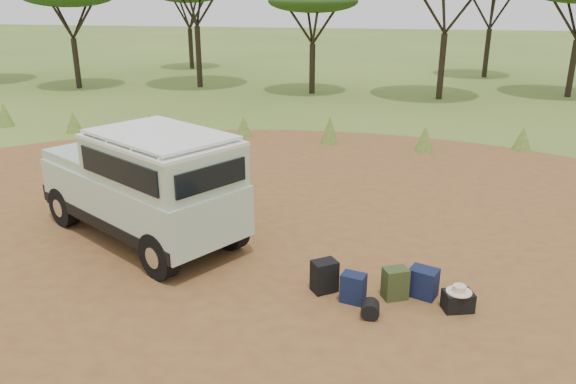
% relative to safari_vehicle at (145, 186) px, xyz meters
% --- Properties ---
extents(ground, '(140.00, 140.00, 0.00)m').
position_rel_safari_vehicle_xyz_m(ground, '(2.66, -0.65, -1.10)').
color(ground, '#496825').
rests_on(ground, ground).
extents(dirt_clearing, '(23.00, 23.00, 0.01)m').
position_rel_safari_vehicle_xyz_m(dirt_clearing, '(2.66, -0.65, -1.10)').
color(dirt_clearing, brown).
rests_on(dirt_clearing, ground).
extents(grass_fringe, '(36.60, 1.60, 0.90)m').
position_rel_safari_vehicle_xyz_m(grass_fringe, '(2.78, 8.02, -0.70)').
color(grass_fringe, '#496825').
rests_on(grass_fringe, ground).
extents(safari_vehicle, '(4.91, 4.02, 2.28)m').
position_rel_safari_vehicle_xyz_m(safari_vehicle, '(0.00, 0.00, 0.00)').
color(safari_vehicle, '#ACC5A8').
rests_on(safari_vehicle, ground).
extents(walking_staff, '(0.31, 0.27, 1.60)m').
position_rel_safari_vehicle_xyz_m(walking_staff, '(-0.24, 0.36, -0.30)').
color(walking_staff, brown).
rests_on(walking_staff, ground).
extents(backpack_black, '(0.49, 0.47, 0.54)m').
position_rel_safari_vehicle_xyz_m(backpack_black, '(3.73, -1.44, -0.83)').
color(backpack_black, black).
rests_on(backpack_black, ground).
extents(backpack_navy, '(0.43, 0.35, 0.49)m').
position_rel_safari_vehicle_xyz_m(backpack_navy, '(4.23, -1.69, -0.86)').
color(backpack_navy, '#13223E').
rests_on(backpack_navy, ground).
extents(backpack_olive, '(0.46, 0.41, 0.53)m').
position_rel_safari_vehicle_xyz_m(backpack_olive, '(4.88, -1.45, -0.84)').
color(backpack_olive, '#374520').
rests_on(backpack_olive, ground).
extents(duffel_navy, '(0.52, 0.46, 0.49)m').
position_rel_safari_vehicle_xyz_m(duffel_navy, '(5.32, -1.30, -0.86)').
color(duffel_navy, '#13223E').
rests_on(duffel_navy, ground).
extents(hard_case, '(0.52, 0.43, 0.32)m').
position_rel_safari_vehicle_xyz_m(hard_case, '(5.84, -1.63, -0.94)').
color(hard_case, black).
rests_on(hard_case, ground).
extents(stuff_sack, '(0.29, 0.29, 0.28)m').
position_rel_safari_vehicle_xyz_m(stuff_sack, '(4.52, -2.10, -0.96)').
color(stuff_sack, black).
rests_on(stuff_sack, ground).
extents(safari_hat, '(0.39, 0.39, 0.12)m').
position_rel_safari_vehicle_xyz_m(safari_hat, '(5.84, -1.63, -0.74)').
color(safari_hat, beige).
rests_on(safari_hat, hard_case).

